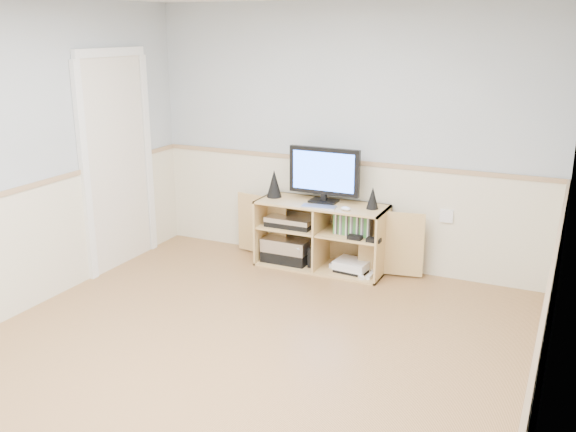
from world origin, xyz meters
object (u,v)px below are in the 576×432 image
Objects in this scene: monitor at (324,173)px; game_consoles at (352,266)px; keyboard at (319,207)px; media_cabinet at (323,233)px.

monitor is 0.93m from game_consoles.
monitor is 2.18× the size of keyboard.
monitor is at bearing -90.00° from media_cabinet.
media_cabinet is at bearing 168.03° from game_consoles.
keyboard is at bearing -82.14° from media_cabinet.
keyboard is 0.71× the size of game_consoles.
keyboard is 0.67m from game_consoles.
keyboard is at bearing -156.60° from game_consoles.
monitor reaches higher than game_consoles.
monitor reaches higher than media_cabinet.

